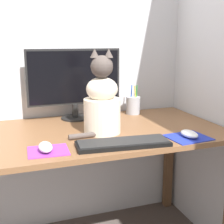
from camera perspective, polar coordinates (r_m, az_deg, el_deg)
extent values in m
cube|color=silver|center=(1.95, -7.46, 14.69)|extent=(7.00, 0.04, 2.50)
cube|color=silver|center=(1.89, 18.38, 14.21)|extent=(0.04, 7.00, 2.50)
cube|color=brown|center=(1.63, -3.98, -3.85)|extent=(1.41, 0.74, 0.02)
cube|color=brown|center=(2.29, 10.29, -8.66)|extent=(0.05, 0.05, 0.70)
cylinder|color=black|center=(1.88, -6.69, -1.07)|extent=(0.17, 0.17, 0.01)
cylinder|color=black|center=(1.87, -6.72, 0.25)|extent=(0.04, 0.04, 0.08)
cube|color=black|center=(1.84, -6.89, 6.38)|extent=(0.55, 0.02, 0.32)
cube|color=black|center=(1.83, -6.82, 6.35)|extent=(0.53, 0.00, 0.30)
cube|color=black|center=(1.40, 2.05, -5.82)|extent=(0.43, 0.18, 0.02)
cube|color=black|center=(1.40, 2.06, -5.35)|extent=(0.41, 0.16, 0.01)
cube|color=purple|center=(1.36, -11.59, -6.98)|extent=(0.18, 0.16, 0.00)
cube|color=#1E2D9E|center=(1.55, 13.71, -4.54)|extent=(0.21, 0.19, 0.00)
ellipsoid|color=white|center=(1.34, -12.06, -6.29)|extent=(0.06, 0.11, 0.04)
ellipsoid|color=white|center=(1.55, 13.96, -3.90)|extent=(0.07, 0.11, 0.03)
cylinder|color=beige|center=(1.58, -1.82, -0.70)|extent=(0.23, 0.23, 0.17)
ellipsoid|color=beige|center=(1.55, -1.85, 4.21)|extent=(0.19, 0.17, 0.12)
sphere|color=#4C423D|center=(1.52, -1.88, 8.29)|extent=(0.14, 0.14, 0.11)
cone|color=#4C423D|center=(1.52, -3.20, 10.70)|extent=(0.05, 0.05, 0.04)
cone|color=#4C423D|center=(1.52, -0.60, 10.72)|extent=(0.05, 0.05, 0.04)
cylinder|color=#4C423D|center=(1.52, -3.54, -4.14)|extent=(0.24, 0.04, 0.03)
cylinder|color=#99999E|center=(1.99, 3.87, 1.22)|extent=(0.09, 0.09, 0.11)
cylinder|color=green|center=(1.98, 4.49, 2.93)|extent=(0.01, 0.02, 0.14)
cylinder|color=#1E47B2|center=(1.98, 3.54, 2.92)|extent=(0.02, 0.02, 0.14)
cylinder|color=yellow|center=(1.96, 4.33, 2.80)|extent=(0.03, 0.01, 0.14)
cylinder|color=#1E47B2|center=(1.96, 4.32, 2.81)|extent=(0.02, 0.01, 0.14)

